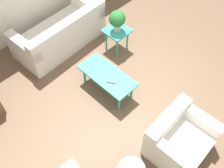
{
  "coord_description": "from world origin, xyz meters",
  "views": [
    {
      "loc": [
        -1.66,
        2.41,
        4.08
      ],
      "look_at": [
        0.28,
        0.44,
        0.55
      ],
      "focal_mm": 42.0,
      "sensor_mm": 36.0,
      "label": 1
    }
  ],
  "objects_px": {
    "armchair": "(179,139)",
    "coffee_table": "(107,77)",
    "sofa": "(61,34)",
    "potted_plant": "(117,19)",
    "side_table_plant": "(117,33)"
  },
  "relations": [
    {
      "from": "armchair",
      "to": "coffee_table",
      "type": "xyz_separation_m",
      "value": [
        1.67,
        -0.06,
        0.08
      ]
    },
    {
      "from": "sofa",
      "to": "coffee_table",
      "type": "bearing_deg",
      "value": 80.4
    },
    {
      "from": "sofa",
      "to": "coffee_table",
      "type": "xyz_separation_m",
      "value": [
        -1.6,
        0.18,
        0.07
      ]
    },
    {
      "from": "sofa",
      "to": "armchair",
      "type": "relative_size",
      "value": 2.06
    },
    {
      "from": "armchair",
      "to": "potted_plant",
      "type": "relative_size",
      "value": 2.17
    },
    {
      "from": "sofa",
      "to": "armchair",
      "type": "xyz_separation_m",
      "value": [
        -3.27,
        0.24,
        -0.01
      ]
    },
    {
      "from": "sofa",
      "to": "potted_plant",
      "type": "bearing_deg",
      "value": 125.86
    },
    {
      "from": "armchair",
      "to": "sofa",
      "type": "bearing_deg",
      "value": 83.94
    },
    {
      "from": "armchair",
      "to": "side_table_plant",
      "type": "distance_m",
      "value": 2.54
    },
    {
      "from": "coffee_table",
      "to": "potted_plant",
      "type": "distance_m",
      "value": 1.22
    },
    {
      "from": "potted_plant",
      "to": "armchair",
      "type": "bearing_deg",
      "value": 156.74
    },
    {
      "from": "side_table_plant",
      "to": "potted_plant",
      "type": "height_order",
      "value": "potted_plant"
    },
    {
      "from": "sofa",
      "to": "coffee_table",
      "type": "distance_m",
      "value": 1.61
    },
    {
      "from": "side_table_plant",
      "to": "sofa",
      "type": "bearing_deg",
      "value": 39.04
    },
    {
      "from": "armchair",
      "to": "coffee_table",
      "type": "distance_m",
      "value": 1.68
    }
  ]
}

